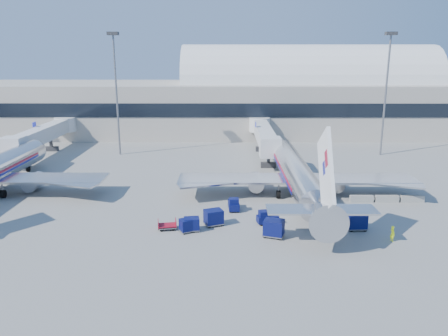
{
  "coord_description": "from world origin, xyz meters",
  "views": [
    {
      "loc": [
        0.44,
        -51.85,
        18.5
      ],
      "look_at": [
        0.13,
        6.0,
        3.52
      ],
      "focal_mm": 35.0,
      "sensor_mm": 36.0,
      "label": 1
    }
  ],
  "objects_px": {
    "mast_east": "(387,76)",
    "barrier_far": "(412,199)",
    "mast_west": "(115,76)",
    "cart_solo_near": "(274,228)",
    "cart_train_b": "(192,224)",
    "airliner_main": "(298,175)",
    "tug_left": "(234,204)",
    "barrier_near": "(361,199)",
    "jetbridge_near": "(264,134)",
    "ramp_worker": "(392,233)",
    "cart_train_a": "(214,217)",
    "tug_lead": "(267,218)",
    "tug_right": "(322,212)",
    "cart_train_c": "(188,225)",
    "cart_solo_far": "(357,221)",
    "cart_open_red": "(167,226)",
    "barrier_mid": "(387,199)",
    "jetbridge_mid": "(45,133)"
  },
  "relations": [
    {
      "from": "jetbridge_near",
      "to": "tug_right",
      "type": "distance_m",
      "value": 34.85
    },
    {
      "from": "cart_train_c",
      "to": "cart_solo_far",
      "type": "xyz_separation_m",
      "value": [
        18.43,
        0.75,
        0.19
      ]
    },
    {
      "from": "mast_west",
      "to": "barrier_mid",
      "type": "xyz_separation_m",
      "value": [
        41.3,
        -28.0,
        -14.34
      ]
    },
    {
      "from": "cart_train_c",
      "to": "cart_solo_far",
      "type": "distance_m",
      "value": 18.45
    },
    {
      "from": "mast_east",
      "to": "barrier_far",
      "type": "xyz_separation_m",
      "value": [
        -5.4,
        -28.0,
        -14.34
      ]
    },
    {
      "from": "tug_lead",
      "to": "barrier_near",
      "type": "bearing_deg",
      "value": 17.81
    },
    {
      "from": "barrier_near",
      "to": "cart_train_b",
      "type": "relative_size",
      "value": 1.6
    },
    {
      "from": "mast_west",
      "to": "tug_right",
      "type": "xyz_separation_m",
      "value": [
        31.71,
        -33.65,
        -14.07
      ]
    },
    {
      "from": "cart_solo_near",
      "to": "barrier_far",
      "type": "bearing_deg",
      "value": 49.5
    },
    {
      "from": "barrier_far",
      "to": "cart_train_b",
      "type": "bearing_deg",
      "value": -160.81
    },
    {
      "from": "barrier_far",
      "to": "tug_lead",
      "type": "height_order",
      "value": "tug_lead"
    },
    {
      "from": "cart_train_a",
      "to": "cart_train_b",
      "type": "xyz_separation_m",
      "value": [
        -2.32,
        -1.66,
        -0.16
      ]
    },
    {
      "from": "jetbridge_mid",
      "to": "barrier_near",
      "type": "height_order",
      "value": "jetbridge_mid"
    },
    {
      "from": "jetbridge_near",
      "to": "tug_lead",
      "type": "bearing_deg",
      "value": -94.05
    },
    {
      "from": "tug_right",
      "to": "cart_solo_far",
      "type": "height_order",
      "value": "cart_solo_far"
    },
    {
      "from": "mast_west",
      "to": "jetbridge_near",
      "type": "bearing_deg",
      "value": 1.68
    },
    {
      "from": "jetbridge_near",
      "to": "ramp_worker",
      "type": "height_order",
      "value": "jetbridge_near"
    },
    {
      "from": "airliner_main",
      "to": "tug_left",
      "type": "height_order",
      "value": "airliner_main"
    },
    {
      "from": "airliner_main",
      "to": "mast_east",
      "type": "relative_size",
      "value": 1.65
    },
    {
      "from": "cart_train_a",
      "to": "cart_solo_near",
      "type": "height_order",
      "value": "cart_solo_near"
    },
    {
      "from": "airliner_main",
      "to": "mast_east",
      "type": "xyz_separation_m",
      "value": [
        20.0,
        25.49,
        11.87
      ]
    },
    {
      "from": "airliner_main",
      "to": "cart_train_b",
      "type": "distance_m",
      "value": 18.17
    },
    {
      "from": "cart_solo_near",
      "to": "tug_left",
      "type": "bearing_deg",
      "value": 135.69
    },
    {
      "from": "jetbridge_near",
      "to": "cart_train_c",
      "type": "distance_m",
      "value": 40.5
    },
    {
      "from": "mast_west",
      "to": "cart_open_red",
      "type": "bearing_deg",
      "value": -69.42
    },
    {
      "from": "jetbridge_mid",
      "to": "cart_solo_far",
      "type": "xyz_separation_m",
      "value": [
        49.11,
        -38.01,
        -2.96
      ]
    },
    {
      "from": "cart_train_b",
      "to": "cart_solo_far",
      "type": "height_order",
      "value": "cart_solo_far"
    },
    {
      "from": "barrier_far",
      "to": "cart_train_a",
      "type": "relative_size",
      "value": 1.21
    },
    {
      "from": "barrier_far",
      "to": "cart_train_b",
      "type": "relative_size",
      "value": 1.6
    },
    {
      "from": "airliner_main",
      "to": "tug_left",
      "type": "relative_size",
      "value": 14.22
    },
    {
      "from": "jetbridge_near",
      "to": "barrier_mid",
      "type": "distance_m",
      "value": 32.09
    },
    {
      "from": "tug_lead",
      "to": "tug_right",
      "type": "distance_m",
      "value": 6.95
    },
    {
      "from": "mast_east",
      "to": "barrier_near",
      "type": "bearing_deg",
      "value": -113.2
    },
    {
      "from": "barrier_mid",
      "to": "cart_train_b",
      "type": "height_order",
      "value": "cart_train_b"
    },
    {
      "from": "jetbridge_mid",
      "to": "mast_west",
      "type": "distance_m",
      "value": 18.06
    },
    {
      "from": "barrier_mid",
      "to": "cart_train_a",
      "type": "distance_m",
      "value": 23.68
    },
    {
      "from": "airliner_main",
      "to": "jetbridge_mid",
      "type": "relative_size",
      "value": 1.35
    },
    {
      "from": "mast_west",
      "to": "cart_solo_near",
      "type": "xyz_separation_m",
      "value": [
        25.44,
        -39.25,
        -13.79
      ]
    },
    {
      "from": "cart_train_a",
      "to": "cart_open_red",
      "type": "distance_m",
      "value": 5.21
    },
    {
      "from": "cart_solo_far",
      "to": "ramp_worker",
      "type": "bearing_deg",
      "value": -51.18
    },
    {
      "from": "airliner_main",
      "to": "cart_train_b",
      "type": "bearing_deg",
      "value": -137.42
    },
    {
      "from": "barrier_near",
      "to": "tug_left",
      "type": "distance_m",
      "value": 16.93
    },
    {
      "from": "barrier_far",
      "to": "ramp_worker",
      "type": "height_order",
      "value": "ramp_worker"
    },
    {
      "from": "tug_lead",
      "to": "ramp_worker",
      "type": "xyz_separation_m",
      "value": [
        12.45,
        -4.71,
        0.11
      ]
    },
    {
      "from": "cart_train_b",
      "to": "cart_solo_near",
      "type": "relative_size",
      "value": 0.74
    },
    {
      "from": "mast_east",
      "to": "tug_right",
      "type": "relative_size",
      "value": 8.49
    },
    {
      "from": "jetbridge_near",
      "to": "tug_lead",
      "type": "height_order",
      "value": "jetbridge_near"
    },
    {
      "from": "jetbridge_near",
      "to": "cart_solo_near",
      "type": "bearing_deg",
      "value": -93.09
    },
    {
      "from": "tug_lead",
      "to": "barrier_far",
      "type": "bearing_deg",
      "value": 8.71
    },
    {
      "from": "barrier_far",
      "to": "tug_lead",
      "type": "xyz_separation_m",
      "value": [
        -19.57,
        -7.54,
        0.26
      ]
    }
  ]
}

